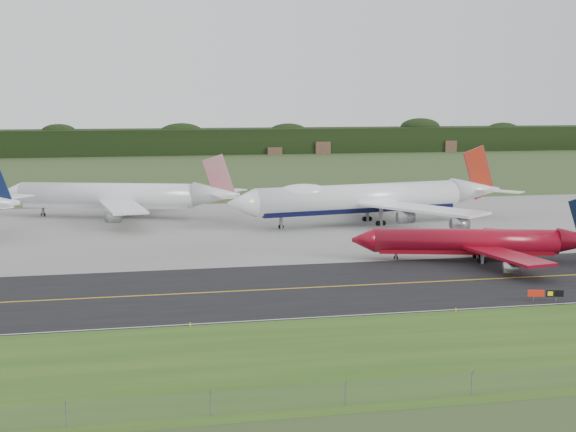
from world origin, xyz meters
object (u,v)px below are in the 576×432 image
(jet_ba_747, at_px, (368,198))
(jet_red_737, at_px, (480,242))
(taxiway_sign, at_px, (545,294))
(jet_star_tail, at_px, (120,196))

(jet_ba_747, distance_m, jet_red_737, 42.41)
(jet_ba_747, height_order, taxiway_sign, jet_ba_747)
(jet_ba_747, height_order, jet_red_737, jet_ba_747)
(jet_red_737, bearing_deg, jet_ba_747, 98.82)
(jet_red_737, xyz_separation_m, jet_star_tail, (-59.12, 61.36, 1.73))
(jet_ba_747, distance_m, jet_star_tail, 56.13)
(jet_ba_747, xyz_separation_m, jet_red_737, (6.49, -41.84, -2.41))
(jet_ba_747, xyz_separation_m, jet_star_tail, (-52.62, 19.52, -0.69))
(jet_ba_747, height_order, jet_star_tail, jet_ba_747)
(jet_red_737, height_order, taxiway_sign, jet_red_737)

